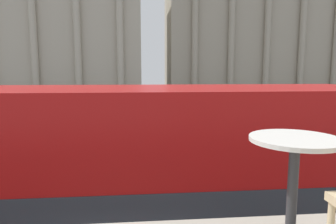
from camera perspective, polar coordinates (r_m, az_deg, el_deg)
double_decker_bus at (r=5.87m, az=-18.05°, el=-13.81°), size 11.18×2.72×4.14m
cafe_dining_table at (r=2.21m, az=22.84°, el=-9.41°), size 0.60×0.60×0.73m
plaza_building_left at (r=49.32m, az=-22.03°, el=13.37°), size 28.39×12.27×19.54m
plaza_building_right at (r=54.18m, az=18.31°, el=12.74°), size 34.07×13.20×19.11m
traffic_light_near at (r=12.22m, az=7.03°, el=-2.11°), size 0.42×0.24×3.58m
traffic_light_mid at (r=18.61m, az=7.80°, el=0.75°), size 0.42×0.24×3.33m
pedestrian_olive at (r=16.55m, az=25.25°, el=-5.04°), size 0.32×0.32×1.71m
pedestrian_red at (r=24.36m, az=18.82°, el=-0.65°), size 0.32×0.32×1.83m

